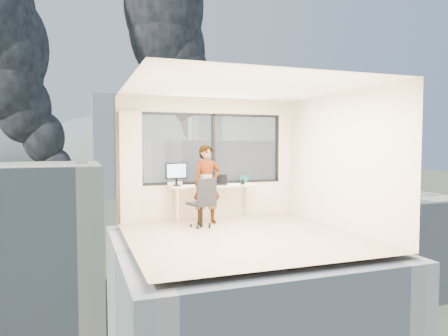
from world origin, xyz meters
name	(u,v)px	position (x,y,z in m)	size (l,w,h in m)	color
floor	(243,236)	(0.00, 0.00, 0.00)	(4.00, 4.00, 0.01)	#CFAB86
ceiling	(243,88)	(0.00, 0.00, 2.60)	(4.00, 4.00, 0.01)	white
wall_front	(301,169)	(0.00, -2.00, 1.30)	(4.00, 0.01, 2.60)	beige
wall_left	(127,164)	(-2.00, 0.00, 1.30)	(0.01, 4.00, 2.60)	beige
wall_right	(339,161)	(2.00, 0.00, 1.30)	(0.01, 4.00, 2.60)	beige
window_wall	(211,149)	(0.05, 2.00, 1.52)	(3.30, 0.16, 1.55)	black
curtain	(131,167)	(-1.72, 1.88, 1.15)	(0.45, 0.14, 2.30)	beige
desk	(214,202)	(0.00, 1.66, 0.38)	(1.80, 0.60, 0.75)	#C7B186
chair	(201,202)	(-0.49, 0.96, 0.49)	(0.50, 0.50, 0.99)	black
person	(207,184)	(-0.26, 1.31, 0.80)	(0.59, 0.38, 1.61)	#2D2D33
monitor	(176,174)	(-0.80, 1.74, 1.00)	(0.50, 0.11, 0.50)	black
game_console	(175,183)	(-0.80, 1.89, 0.79)	(0.30, 0.25, 0.07)	white
laptop	(220,180)	(0.13, 1.64, 0.85)	(0.31, 0.33, 0.20)	black
cellphone	(201,186)	(-0.32, 1.55, 0.76)	(0.11, 0.05, 0.01)	black
pen_cup	(243,182)	(0.63, 1.56, 0.81)	(0.09, 0.09, 0.11)	black
handbag	(244,179)	(0.80, 1.90, 0.84)	(0.24, 0.12, 0.18)	#0B453A
exterior_ground	(88,198)	(0.00, 120.00, -14.00)	(400.00, 400.00, 0.04)	#515B3D
near_bldg_b	(214,211)	(12.00, 38.00, -6.00)	(14.00, 13.00, 16.00)	white
near_bldg_c	(402,243)	(30.00, 28.00, -9.00)	(12.00, 10.00, 10.00)	#EFE7C8
far_tower_b	(115,146)	(8.00, 120.00, 1.00)	(13.00, 13.00, 30.00)	silver
far_tower_c	(213,151)	(45.00, 140.00, -1.00)	(15.00, 15.00, 26.00)	silver
hill_b	(208,163)	(100.00, 320.00, -14.00)	(300.00, 220.00, 96.00)	slate
tree_b	(193,320)	(4.00, 18.00, -9.50)	(7.60, 7.60, 9.00)	#24551C
tree_c	(283,227)	(22.00, 40.00, -9.00)	(8.40, 8.40, 10.00)	#24551C
smoke_plume_a	(53,37)	(-10.00, 150.00, 39.00)	(40.00, 24.00, 90.00)	black
smoke_plume_b	(213,88)	(55.00, 170.00, 27.00)	(30.00, 18.00, 70.00)	black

